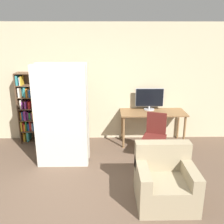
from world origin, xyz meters
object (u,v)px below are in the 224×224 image
Objects in this scene: bookshelf at (33,108)px; monitor at (149,99)px; mattress_near at (61,118)px; mattress_far at (64,112)px; office_chair at (154,141)px; armchair at (165,181)px.

monitor is at bearing -0.15° from bookshelf.
monitor is 0.34× the size of mattress_near.
monitor is 2.70m from bookshelf.
mattress_far is at bearing -154.87° from monitor.
mattress_far reaches higher than office_chair.
bookshelf reaches higher than monitor.
bookshelf is at bearing 179.85° from monitor.
armchair is (2.58, -2.31, -0.48)m from bookshelf.
bookshelf is 3.49m from armchair.
monitor is 2.41m from armchair.
bookshelf is 0.84× the size of mattress_far.
mattress_far is at bearing 139.74° from armchair.
mattress_near is at bearing -90.00° from mattress_far.
monitor reaches higher than office_chair.
office_chair is 2.86m from bookshelf.
armchair is at bearing -32.87° from mattress_near.
monitor is 1.13m from office_chair.
mattress_far is 2.28× the size of armchair.
bookshelf is 1.91× the size of armchair.
office_chair is at bearing -2.40° from mattress_far.
mattress_far is 2.33m from armchair.
monitor is 0.77× the size of armchair.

